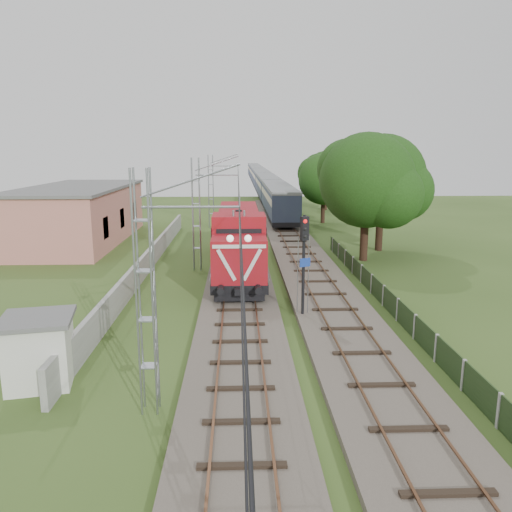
{
  "coord_description": "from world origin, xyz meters",
  "views": [
    {
      "loc": [
        -0.06,
        -23.31,
        8.52
      ],
      "look_at": [
        1.03,
        6.3,
        2.2
      ],
      "focal_mm": 35.0,
      "sensor_mm": 36.0,
      "label": 1
    }
  ],
  "objects_px": {
    "coach_rake": "(261,178)",
    "relay_hut": "(39,350)",
    "locomotive": "(239,238)",
    "signal_post": "(304,249)"
  },
  "relations": [
    {
      "from": "locomotive",
      "to": "coach_rake",
      "type": "bearing_deg",
      "value": 86.15
    },
    {
      "from": "locomotive",
      "to": "relay_hut",
      "type": "xyz_separation_m",
      "value": [
        -7.4,
        -17.52,
        -1.04
      ]
    },
    {
      "from": "relay_hut",
      "to": "locomotive",
      "type": "bearing_deg",
      "value": 67.11
    },
    {
      "from": "coach_rake",
      "to": "relay_hut",
      "type": "xyz_separation_m",
      "value": [
        -12.4,
        -91.92,
        -1.27
      ]
    },
    {
      "from": "locomotive",
      "to": "signal_post",
      "type": "bearing_deg",
      "value": -73.42
    },
    {
      "from": "locomotive",
      "to": "relay_hut",
      "type": "relative_size",
      "value": 6.17
    },
    {
      "from": "signal_post",
      "to": "locomotive",
      "type": "bearing_deg",
      "value": 106.58
    },
    {
      "from": "coach_rake",
      "to": "signal_post",
      "type": "distance_m",
      "value": 85.24
    },
    {
      "from": "signal_post",
      "to": "relay_hut",
      "type": "distance_m",
      "value": 12.78
    },
    {
      "from": "coach_rake",
      "to": "relay_hut",
      "type": "bearing_deg",
      "value": -97.68
    }
  ]
}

